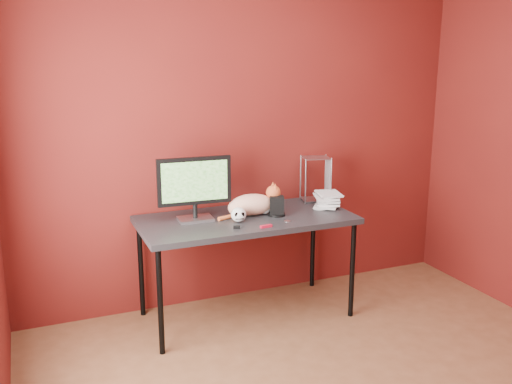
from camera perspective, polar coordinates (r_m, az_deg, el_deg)
name	(u,v)px	position (r m, az deg, el deg)	size (l,w,h in m)	color
room	(383,148)	(2.74, 12.57, 4.34)	(3.52, 3.52, 2.61)	brown
desk	(246,224)	(4.02, -0.99, -3.21)	(1.50, 0.70, 0.75)	black
monitor	(194,185)	(3.90, -6.17, 0.67)	(0.51, 0.18, 0.44)	#A6A6AB
cat	(252,204)	(4.04, -0.40, -1.24)	(0.48, 0.20, 0.23)	#C95A2A
skull_mug	(239,215)	(3.88, -1.75, -2.27)	(0.10, 0.11, 0.10)	silver
speaker	(277,207)	(4.03, 2.09, -1.48)	(0.12, 0.12, 0.14)	black
book_stack	(318,131)	(4.21, 6.17, 6.05)	(0.27, 0.28, 1.13)	beige
wire_rack	(316,179)	(4.44, 5.98, 1.34)	(0.23, 0.21, 0.35)	#A6A6AB
pocket_knife	(266,226)	(3.78, 1.02, -3.44)	(0.08, 0.02, 0.02)	#B20D25
black_gadget	(237,227)	(3.75, -1.93, -3.52)	(0.04, 0.03, 0.02)	black
washer	(287,221)	(3.91, 3.14, -2.92)	(0.05, 0.05, 0.00)	#A6A6AB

